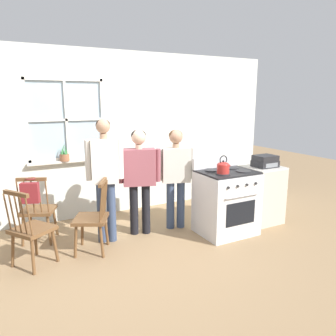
{
  "coord_description": "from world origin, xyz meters",
  "views": [
    {
      "loc": [
        -1.6,
        -3.85,
        1.93
      ],
      "look_at": [
        0.44,
        0.02,
        1.0
      ],
      "focal_mm": 35.0,
      "sensor_mm": 36.0,
      "label": 1
    }
  ],
  "objects": [
    {
      "name": "potted_plant",
      "position": [
        -0.69,
        1.31,
        1.06
      ],
      "size": [
        0.15,
        0.15,
        0.27
      ],
      "color": "#935B3D",
      "rests_on": "wall_back"
    },
    {
      "name": "ground_plane",
      "position": [
        0.0,
        0.0,
        0.0
      ],
      "size": [
        16.0,
        16.0,
        0.0
      ],
      "primitive_type": "plane",
      "color": "#937551"
    },
    {
      "name": "chair_center_cluster",
      "position": [
        -0.62,
        0.06,
        0.44
      ],
      "size": [
        0.55,
        0.56,
        0.94
      ],
      "rotation": [
        0.0,
        0.0,
        -2.04
      ],
      "color": "brown",
      "rests_on": "ground_plane"
    },
    {
      "name": "chair_by_window",
      "position": [
        -1.19,
        0.71,
        0.44
      ],
      "size": [
        0.54,
        0.53,
        0.94
      ],
      "rotation": [
        0.0,
        0.0,
        2.74
      ],
      "color": "brown",
      "rests_on": "ground_plane"
    },
    {
      "name": "stereo",
      "position": [
        2.03,
        -0.19,
        0.99
      ],
      "size": [
        0.34,
        0.29,
        0.18
      ],
      "color": "#232326",
      "rests_on": "side_counter"
    },
    {
      "name": "person_adult_right",
      "position": [
        0.7,
        0.26,
        0.9
      ],
      "size": [
        0.57,
        0.32,
        1.49
      ],
      "rotation": [
        0.0,
        0.0,
        -0.29
      ],
      "color": "#384766",
      "rests_on": "ground_plane"
    },
    {
      "name": "person_elderly_left",
      "position": [
        -0.36,
        0.28,
        0.99
      ],
      "size": [
        0.51,
        0.29,
        1.67
      ],
      "rotation": [
        0.0,
        0.0,
        -0.25
      ],
      "color": "#384766",
      "rests_on": "ground_plane"
    },
    {
      "name": "kettle",
      "position": [
        1.08,
        -0.38,
        1.02
      ],
      "size": [
        0.21,
        0.17,
        0.25
      ],
      "color": "red",
      "rests_on": "stove"
    },
    {
      "name": "side_counter",
      "position": [
        2.03,
        -0.17,
        0.45
      ],
      "size": [
        0.55,
        0.5,
        0.9
      ],
      "color": "beige",
      "rests_on": "ground_plane"
    },
    {
      "name": "handbag",
      "position": [
        -1.28,
        0.49,
        0.77
      ],
      "size": [
        0.24,
        0.24,
        0.31
      ],
      "color": "maroon",
      "rests_on": "chair_by_window"
    },
    {
      "name": "wall_back",
      "position": [
        0.04,
        1.4,
        1.33
      ],
      "size": [
        6.4,
        0.16,
        2.7
      ],
      "color": "silver",
      "rests_on": "ground_plane"
    },
    {
      "name": "chair_near_wall",
      "position": [
        -1.34,
        0.03,
        0.44
      ],
      "size": [
        0.57,
        0.57,
        0.94
      ],
      "rotation": [
        0.0,
        0.0,
        2.16
      ],
      "color": "brown",
      "rests_on": "ground_plane"
    },
    {
      "name": "stove",
      "position": [
        1.26,
        -0.25,
        0.47
      ],
      "size": [
        0.79,
        0.68,
        1.08
      ],
      "color": "silver",
      "rests_on": "ground_plane"
    },
    {
      "name": "person_teen_center",
      "position": [
        0.14,
        0.31,
        0.92
      ],
      "size": [
        0.61,
        0.34,
        1.51
      ],
      "rotation": [
        0.0,
        0.0,
        -0.32
      ],
      "color": "black",
      "rests_on": "ground_plane"
    }
  ]
}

